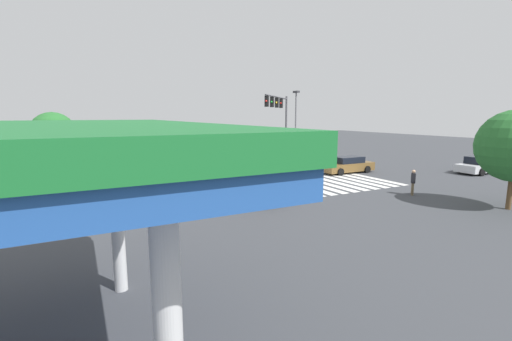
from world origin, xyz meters
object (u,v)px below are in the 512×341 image
car_1 (251,187)px  car_3 (123,179)px  pedestrian (413,181)px  car_2 (348,165)px  tree_corner_a (53,134)px  car_4 (218,170)px  car_5 (481,165)px  traffic_signal_mast (280,113)px  street_light_pole_a (296,120)px  car_0 (176,154)px

car_1 → car_3: car_1 is taller
pedestrian → car_2: bearing=-62.0°
car_2 → tree_corner_a: 23.98m
car_4 → car_2: bearing=81.3°
car_2 → car_5: (-5.58, -10.17, 0.01)m
car_4 → pedestrian: pedestrian is taller
traffic_signal_mast → car_3: traffic_signal_mast is taller
car_2 → car_5: size_ratio=1.03×
car_2 → car_4: (2.57, 11.21, 0.06)m
street_light_pole_a → tree_corner_a: bearing=90.9°
car_0 → street_light_pole_a: size_ratio=0.55×
car_1 → street_light_pole_a: street_light_pole_a is taller
car_0 → car_2: 18.74m
traffic_signal_mast → street_light_pole_a: street_light_pole_a is taller
car_0 → pedestrian: bearing=21.1°
traffic_signal_mast → car_4: (-1.02, 6.32, -4.45)m
car_2 → car_4: size_ratio=1.10×
tree_corner_a → pedestrian: bearing=-128.6°
car_4 → car_5: car_4 is taller
pedestrian → car_4: bearing=-7.7°
car_5 → street_light_pole_a: (13.57, 10.32, 3.87)m
car_3 → car_4: car_4 is taller
street_light_pole_a → tree_corner_a: 22.41m
car_4 → pedestrian: size_ratio=2.73×
car_4 → traffic_signal_mast: bearing=103.3°
car_0 → pedestrian: size_ratio=2.54×
car_3 → car_4: 7.12m
traffic_signal_mast → pedestrian: bearing=56.8°
car_2 → pedestrian: (-8.48, 2.36, 0.23)m
car_0 → car_4: (-12.38, -0.09, -0.00)m
car_1 → traffic_signal_mast: bearing=136.6°
traffic_signal_mast → pedestrian: 13.05m
car_3 → pedestrian: bearing=147.8°
car_0 → tree_corner_a: (-7.30, 11.24, 2.87)m
car_1 → street_light_pole_a: 17.60m
car_1 → tree_corner_a: tree_corner_a is taller
car_5 → car_1: bearing=178.1°
car_2 → car_3: size_ratio=1.12×
car_0 → car_3: 14.42m
car_4 → street_light_pole_a: bearing=120.3°
pedestrian → street_light_pole_a: 17.01m
car_3 → car_4: (0.22, -7.12, 0.09)m
traffic_signal_mast → street_light_pole_a: (4.40, -4.73, -0.63)m
car_0 → traffic_signal_mast: bearing=29.7°
street_light_pole_a → car_0: bearing=58.0°
car_1 → car_3: 9.51m
car_0 → car_3: bearing=-28.9°
tree_corner_a → car_4: bearing=-114.2°
traffic_signal_mast → car_0: bearing=-105.6°
street_light_pole_a → traffic_signal_mast: bearing=132.9°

